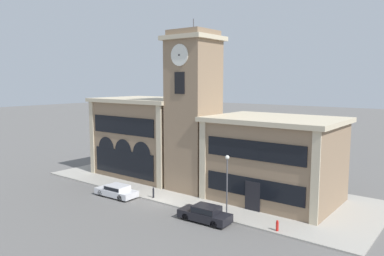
{
  "coord_description": "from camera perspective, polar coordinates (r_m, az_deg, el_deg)",
  "views": [
    {
      "loc": [
        24.3,
        -25.95,
        11.84
      ],
      "look_at": [
        1.56,
        3.44,
        7.18
      ],
      "focal_mm": 35.0,
      "sensor_mm": 36.0,
      "label": 1
    }
  ],
  "objects": [
    {
      "name": "bollard",
      "position": [
        38.44,
        -5.91,
        -9.79
      ],
      "size": [
        0.18,
        0.18,
        1.06
      ],
      "color": "black",
      "rests_on": "sidewalk_kerb"
    },
    {
      "name": "town_hall_left_wing",
      "position": [
        47.62,
        -6.66,
        -1.29
      ],
      "size": [
        12.95,
        9.23,
        9.74
      ],
      "color": "#897056",
      "rests_on": "ground_plane"
    },
    {
      "name": "parked_car_mid",
      "position": [
        32.47,
        2.03,
        -12.86
      ],
      "size": [
        4.65,
        1.97,
        1.4
      ],
      "rotation": [
        0.0,
        0.0,
        3.19
      ],
      "color": "black",
      "rests_on": "ground_plane"
    },
    {
      "name": "ground_plane",
      "position": [
        37.47,
        -5.21,
        -11.3
      ],
      "size": [
        300.0,
        300.0,
        0.0
      ],
      "primitive_type": "plane",
      "color": "#605E5B"
    },
    {
      "name": "clock_tower",
      "position": [
        40.05,
        0.22,
        2.49
      ],
      "size": [
        5.24,
        5.24,
        18.29
      ],
      "color": "#897056",
      "rests_on": "ground_plane"
    },
    {
      "name": "street_lamp",
      "position": [
        32.12,
        5.37,
        -7.42
      ],
      "size": [
        0.36,
        0.36,
        5.49
      ],
      "color": "#4C4C51",
      "rests_on": "sidewalk_kerb"
    },
    {
      "name": "sidewalk_kerb",
      "position": [
        42.59,
        1.27,
        -8.89
      ],
      "size": [
        37.64,
        13.97,
        0.15
      ],
      "color": "#A39E93",
      "rests_on": "ground_plane"
    },
    {
      "name": "fire_hydrant",
      "position": [
        31.07,
        12.86,
        -14.31
      ],
      "size": [
        0.22,
        0.22,
        0.87
      ],
      "color": "red",
      "rests_on": "sidewalk_kerb"
    },
    {
      "name": "town_hall_right_wing",
      "position": [
        37.91,
        12.41,
        -4.64
      ],
      "size": [
        12.65,
        9.23,
        8.36
      ],
      "color": "#897056",
      "rests_on": "ground_plane"
    },
    {
      "name": "parked_car_near",
      "position": [
        39.77,
        -11.41,
        -9.32
      ],
      "size": [
        4.68,
        2.11,
        1.24
      ],
      "rotation": [
        0.0,
        0.0,
        3.19
      ],
      "color": "silver",
      "rests_on": "ground_plane"
    }
  ]
}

